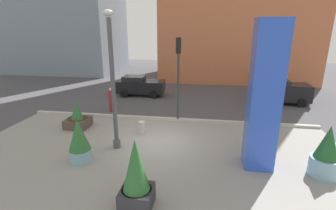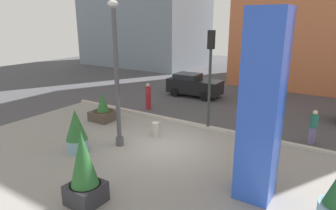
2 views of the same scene
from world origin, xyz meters
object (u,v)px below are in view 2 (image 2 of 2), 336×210
Objects in this scene: concrete_bollard at (156,130)px; traffic_light_corner at (210,65)px; art_pillar_blue at (261,109)px; car_curb_west at (194,85)px; pedestrian_on_sidewalk at (148,95)px; potted_plant_mid_plaza at (76,131)px; potted_plant_near_right at (103,111)px; pedestrian_crossing at (314,125)px; lamp_post at (117,79)px; potted_plant_by_pillar at (84,171)px.

concrete_bollard is 0.15× the size of traffic_light_corner.
car_curb_west is (-7.86, 10.56, -2.13)m from art_pillar_blue.
potted_plant_mid_plaza is at bearing -80.04° from pedestrian_on_sidewalk.
pedestrian_on_sidewalk is (-0.85, -4.59, 0.10)m from car_curb_west.
art_pillar_blue is at bearing 6.44° from potted_plant_mid_plaza.
potted_plant_near_right and pedestrian_crossing have the same top height.
car_curb_west is 2.38× the size of pedestrian_on_sidewalk.
lamp_post is at bearing -66.73° from pedestrian_on_sidewalk.
art_pillar_blue is at bearing -5.86° from lamp_post.
pedestrian_crossing is (4.88, 0.89, -2.48)m from traffic_light_corner.
potted_plant_by_pillar is at bearing -120.58° from pedestrian_crossing.
pedestrian_on_sidewalk is (-4.39, 9.24, -0.16)m from potted_plant_by_pillar.
art_pillar_blue is 6.18m from traffic_light_corner.
potted_plant_near_right is 1.00× the size of pedestrian_crossing.
lamp_post is 3.31m from concrete_bollard.
car_curb_west is 4.67m from pedestrian_on_sidewalk.
concrete_bollard is at bearing -74.66° from car_curb_west.
potted_plant_mid_plaza is 2.58× the size of concrete_bollard.
potted_plant_by_pillar is 10.37m from pedestrian_crossing.
traffic_light_corner is 5.55m from pedestrian_crossing.
concrete_bollard is (-1.30, 5.66, -0.73)m from potted_plant_by_pillar.
art_pillar_blue is 10.27m from potted_plant_near_right.
pedestrian_crossing is (10.53, 2.83, 0.33)m from potted_plant_near_right.
art_pillar_blue is 6.64m from concrete_bollard.
potted_plant_near_right is at bearing -105.47° from pedestrian_on_sidewalk.
potted_plant_by_pillar is at bearing -37.23° from potted_plant_mid_plaza.
pedestrian_crossing is at bearing 34.08° from lamp_post.
traffic_light_corner is (5.66, 1.94, 2.81)m from potted_plant_near_right.
traffic_light_corner is (1.70, 2.38, 3.01)m from concrete_bollard.
potted_plant_by_pillar is 1.25× the size of potted_plant_mid_plaza.
potted_plant_by_pillar reaches higher than car_curb_west.
potted_plant_by_pillar is at bearing -77.05° from concrete_bollard.
art_pillar_blue is 10.75m from pedestrian_on_sidewalk.
car_curb_west is at bearing 124.18° from traffic_light_corner.
potted_plant_by_pillar is at bearing -64.60° from pedestrian_on_sidewalk.
art_pillar_blue reaches higher than pedestrian_on_sidewalk.
lamp_post reaches higher than pedestrian_crossing.
potted_plant_by_pillar reaches higher than pedestrian_crossing.
art_pillar_blue is 2.47× the size of potted_plant_by_pillar.
art_pillar_blue is at bearing -99.60° from pedestrian_crossing.
potted_plant_mid_plaza is 7.09m from traffic_light_corner.
potted_plant_mid_plaza is 6.92m from pedestrian_on_sidewalk.
potted_plant_near_right is 3.99m from concrete_bollard.
lamp_post is 4.81m from traffic_light_corner.
potted_plant_by_pillar reaches higher than potted_plant_mid_plaza.
lamp_post reaches higher than potted_plant_mid_plaza.
concrete_bollard is at bearing 102.95° from potted_plant_by_pillar.
car_curb_west is at bearing 104.37° from potted_plant_by_pillar.
car_curb_west is at bearing 98.26° from lamp_post.
potted_plant_mid_plaza is at bearing -125.81° from lamp_post.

